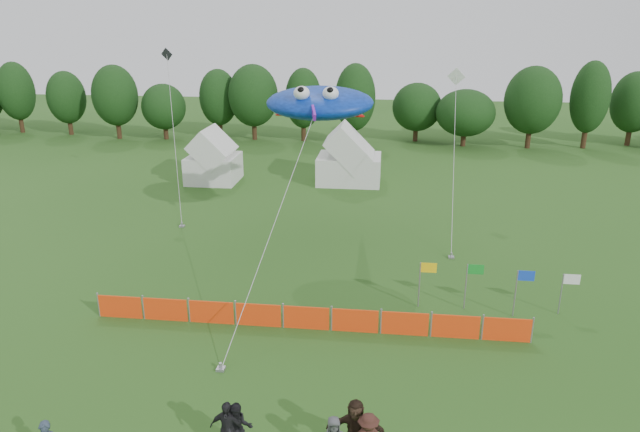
# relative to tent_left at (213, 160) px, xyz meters

# --- Properties ---
(treeline) EXTENTS (104.57, 8.78, 8.36)m
(treeline) POSITION_rel_tent_left_xyz_m (12.72, 16.40, 2.47)
(treeline) COLOR #382314
(treeline) RESTS_ON ground
(tent_left) EXTENTS (3.86, 3.86, 3.40)m
(tent_left) POSITION_rel_tent_left_xyz_m (0.00, 0.00, 0.00)
(tent_left) COLOR silver
(tent_left) RESTS_ON ground
(tent_right) EXTENTS (4.95, 3.96, 3.49)m
(tent_right) POSITION_rel_tent_left_xyz_m (10.60, 0.95, 0.05)
(tent_right) COLOR silver
(tent_right) RESTS_ON ground
(barrier_fence) EXTENTS (17.90, 0.06, 1.00)m
(barrier_fence) POSITION_rel_tent_left_xyz_m (10.44, -21.77, -1.22)
(barrier_fence) COLOR #EF3B0D
(barrier_fence) RESTS_ON ground
(flag_row) EXTENTS (6.73, 0.54, 2.15)m
(flag_row) POSITION_rel_tent_left_xyz_m (18.22, -19.34, -0.31)
(flag_row) COLOR gray
(flag_row) RESTS_ON ground
(spectator_b) EXTENTS (1.03, 0.92, 1.73)m
(spectator_b) POSITION_rel_tent_left_xyz_m (9.53, -29.14, -0.85)
(spectator_b) COLOR black
(spectator_b) RESTS_ON ground
(spectator_d) EXTENTS (1.12, 0.58, 1.83)m
(spectator_d) POSITION_rel_tent_left_xyz_m (9.23, -29.20, -0.80)
(spectator_d) COLOR black
(spectator_d) RESTS_ON ground
(spectator_f) EXTENTS (1.69, 0.57, 1.81)m
(spectator_f) POSITION_rel_tent_left_xyz_m (12.87, -28.67, -0.81)
(spectator_f) COLOR black
(spectator_f) RESTS_ON ground
(stingray_kite) EXTENTS (6.74, 20.21, 9.05)m
(stingray_kite) POSITION_rel_tent_left_xyz_m (9.92, -12.27, 6.27)
(stingray_kite) COLOR #0D3AC3
(stingray_kite) RESTS_ON ground
(small_kite_white) EXTENTS (1.45, 10.75, 9.16)m
(small_kite_white) POSITION_rel_tent_left_xyz_m (17.60, -6.23, 4.28)
(small_kite_white) COLOR white
(small_kite_white) RESTS_ON ground
(small_kite_dark) EXTENTS (2.86, 5.98, 10.38)m
(small_kite_dark) POSITION_rel_tent_left_xyz_m (-0.23, -7.18, 4.13)
(small_kite_dark) COLOR black
(small_kite_dark) RESTS_ON ground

